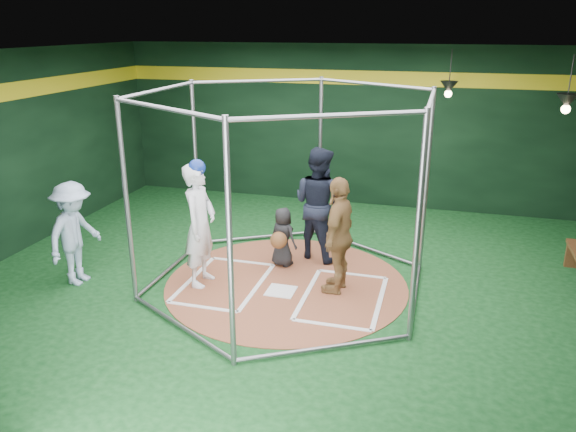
# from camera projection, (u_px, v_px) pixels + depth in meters

# --- Properties ---
(room_shell) EXTENTS (10.10, 9.10, 3.53)m
(room_shell) POSITION_uv_depth(u_px,v_px,m) (286.00, 176.00, 8.30)
(room_shell) COLOR #0C3513
(room_shell) RESTS_ON ground
(clay_disc) EXTENTS (3.80, 3.80, 0.01)m
(clay_disc) POSITION_uv_depth(u_px,v_px,m) (286.00, 283.00, 8.86)
(clay_disc) COLOR brown
(clay_disc) RESTS_ON ground
(home_plate) EXTENTS (0.43, 0.43, 0.01)m
(home_plate) POSITION_uv_depth(u_px,v_px,m) (281.00, 291.00, 8.58)
(home_plate) COLOR white
(home_plate) RESTS_ON clay_disc
(batter_box_left) EXTENTS (1.17, 1.77, 0.01)m
(batter_box_left) POSITION_uv_depth(u_px,v_px,m) (224.00, 282.00, 8.87)
(batter_box_left) COLOR white
(batter_box_left) RESTS_ON clay_disc
(batter_box_right) EXTENTS (1.17, 1.77, 0.01)m
(batter_box_right) POSITION_uv_depth(u_px,v_px,m) (343.00, 297.00, 8.39)
(batter_box_right) COLOR white
(batter_box_right) RESTS_ON clay_disc
(batting_cage) EXTENTS (4.05, 4.67, 3.00)m
(batting_cage) POSITION_uv_depth(u_px,v_px,m) (286.00, 193.00, 8.38)
(batting_cage) COLOR gray
(batting_cage) RESTS_ON ground
(pendant_lamp_near) EXTENTS (0.34, 0.34, 0.90)m
(pendant_lamp_near) POSITION_uv_depth(u_px,v_px,m) (449.00, 87.00, 10.68)
(pendant_lamp_near) COLOR black
(pendant_lamp_near) RESTS_ON room_shell
(pendant_lamp_far) EXTENTS (0.34, 0.34, 0.90)m
(pendant_lamp_far) POSITION_uv_depth(u_px,v_px,m) (567.00, 101.00, 8.77)
(pendant_lamp_far) COLOR black
(pendant_lamp_far) RESTS_ON room_shell
(batter_figure) EXTENTS (0.46, 0.70, 1.99)m
(batter_figure) POSITION_uv_depth(u_px,v_px,m) (200.00, 224.00, 8.57)
(batter_figure) COLOR white
(batter_figure) RESTS_ON clay_disc
(visitor_leopard) EXTENTS (0.55, 1.09, 1.79)m
(visitor_leopard) POSITION_uv_depth(u_px,v_px,m) (339.00, 235.00, 8.36)
(visitor_leopard) COLOR tan
(visitor_leopard) RESTS_ON clay_disc
(catcher_figure) EXTENTS (0.58, 0.63, 1.01)m
(catcher_figure) POSITION_uv_depth(u_px,v_px,m) (282.00, 237.00, 9.35)
(catcher_figure) COLOR black
(catcher_figure) RESTS_ON clay_disc
(umpire) EXTENTS (1.17, 1.06, 1.95)m
(umpire) POSITION_uv_depth(u_px,v_px,m) (318.00, 203.00, 9.57)
(umpire) COLOR black
(umpire) RESTS_ON clay_disc
(bystander_blue) EXTENTS (0.69, 1.10, 1.64)m
(bystander_blue) POSITION_uv_depth(u_px,v_px,m) (74.00, 234.00, 8.66)
(bystander_blue) COLOR #A6BDDC
(bystander_blue) RESTS_ON ground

